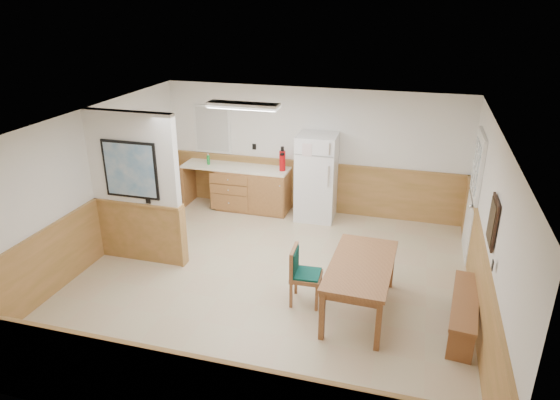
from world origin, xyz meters
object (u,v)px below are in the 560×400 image
(refrigerator, at_px, (316,177))
(dining_bench, at_px, (465,306))
(dining_table, at_px, (361,270))
(soap_bottle, at_px, (208,160))
(dining_chair, at_px, (300,271))
(fire_extinguisher, at_px, (282,160))

(refrigerator, relative_size, dining_bench, 1.12)
(dining_table, distance_m, soap_bottle, 4.61)
(dining_bench, height_order, soap_bottle, soap_bottle)
(dining_chair, height_order, soap_bottle, soap_bottle)
(dining_table, relative_size, dining_chair, 1.98)
(refrigerator, distance_m, dining_chair, 3.00)
(fire_extinguisher, bearing_deg, dining_bench, -33.51)
(dining_bench, relative_size, dining_chair, 1.78)
(refrigerator, height_order, fire_extinguisher, refrigerator)
(dining_chair, distance_m, fire_extinguisher, 3.26)
(refrigerator, height_order, dining_chair, refrigerator)
(refrigerator, height_order, soap_bottle, refrigerator)
(fire_extinguisher, bearing_deg, refrigerator, 4.60)
(dining_bench, bearing_deg, dining_chair, -175.15)
(dining_chair, relative_size, fire_extinguisher, 1.74)
(dining_chair, distance_m, soap_bottle, 4.02)
(dining_table, relative_size, soap_bottle, 8.61)
(refrigerator, distance_m, fire_extinguisher, 0.75)
(refrigerator, relative_size, dining_table, 1.01)
(refrigerator, bearing_deg, soap_bottle, 178.01)
(refrigerator, bearing_deg, fire_extinguisher, 174.04)
(refrigerator, bearing_deg, dining_bench, -50.33)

